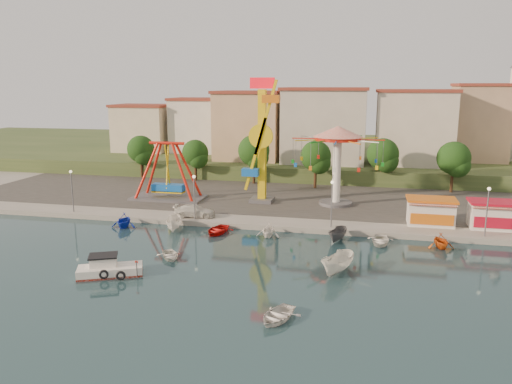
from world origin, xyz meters
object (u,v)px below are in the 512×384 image
(kamikaze_tower, at_px, (263,143))
(van, at_px, (195,211))
(pirate_ship_ride, at_px, (168,172))
(skiff, at_px, (338,264))
(wave_swinger, at_px, (337,148))
(cabin_motorboat, at_px, (109,269))
(rowboat_a, at_px, (170,255))

(kamikaze_tower, xyz_separation_m, van, (-6.44, -9.27, -7.27))
(pirate_ship_ride, xyz_separation_m, skiff, (24.67, -21.97, -3.48))
(kamikaze_tower, distance_m, wave_swinger, 9.78)
(van, bearing_deg, pirate_ship_ride, 30.06)
(van, bearing_deg, wave_swinger, -67.15)
(cabin_motorboat, bearing_deg, wave_swinger, 33.53)
(wave_swinger, relative_size, van, 2.34)
(rowboat_a, bearing_deg, wave_swinger, 25.55)
(kamikaze_tower, relative_size, wave_swinger, 1.42)
(pirate_ship_ride, distance_m, kamikaze_tower, 13.90)
(pirate_ship_ride, bearing_deg, rowboat_a, -67.49)
(cabin_motorboat, bearing_deg, skiff, -11.11)
(cabin_motorboat, distance_m, van, 18.21)
(kamikaze_tower, height_order, wave_swinger, kamikaze_tower)
(skiff, height_order, van, van)
(rowboat_a, bearing_deg, kamikaze_tower, 45.97)
(pirate_ship_ride, relative_size, skiff, 2.11)
(cabin_motorboat, distance_m, rowboat_a, 6.26)
(rowboat_a, relative_size, skiff, 0.65)
(wave_swinger, bearing_deg, kamikaze_tower, -175.65)
(wave_swinger, height_order, van, wave_swinger)
(wave_swinger, distance_m, van, 20.23)
(rowboat_a, xyz_separation_m, van, (-2.08, 12.99, 1.00))
(kamikaze_tower, distance_m, cabin_motorboat, 29.65)
(rowboat_a, bearing_deg, cabin_motorboat, -157.66)
(wave_swinger, xyz_separation_m, cabin_motorboat, (-17.66, -28.15, -7.68))
(pirate_ship_ride, distance_m, cabin_motorboat, 27.33)
(skiff, bearing_deg, kamikaze_tower, 140.60)
(rowboat_a, relative_size, van, 0.62)
(cabin_motorboat, relative_size, rowboat_a, 1.88)
(skiff, distance_m, van, 22.45)
(kamikaze_tower, relative_size, van, 3.33)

